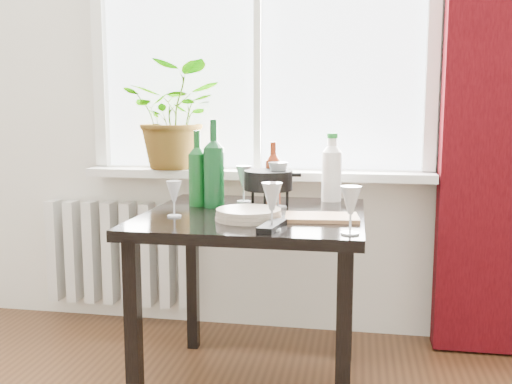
% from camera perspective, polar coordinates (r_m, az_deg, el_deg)
% --- Properties ---
extents(window, '(1.72, 0.08, 1.62)m').
position_cam_1_polar(window, '(2.92, 0.26, 17.28)').
color(window, white).
rests_on(window, ground).
extents(windowsill, '(1.72, 0.20, 0.04)m').
position_cam_1_polar(windowsill, '(2.83, 0.01, 1.82)').
color(windowsill, silver).
rests_on(windowsill, ground).
extents(curtain, '(0.50, 0.12, 2.56)m').
position_cam_1_polar(curtain, '(2.81, 23.39, 10.73)').
color(curtain, '#320408').
rests_on(curtain, ground).
extents(radiator, '(0.80, 0.10, 0.55)m').
position_cam_1_polar(radiator, '(3.16, -13.50, -5.96)').
color(radiator, silver).
rests_on(radiator, ground).
extents(table, '(0.85, 0.85, 0.74)m').
position_cam_1_polar(table, '(2.26, -0.18, -4.36)').
color(table, black).
rests_on(table, ground).
extents(potted_plant, '(0.48, 0.42, 0.53)m').
position_cam_1_polar(potted_plant, '(2.90, -7.98, 7.56)').
color(potted_plant, '#388022').
rests_on(potted_plant, windowsill).
extents(wine_bottle_left, '(0.09, 0.09, 0.32)m').
position_cam_1_polar(wine_bottle_left, '(2.40, -5.88, 2.43)').
color(wine_bottle_left, '#0D4617').
rests_on(wine_bottle_left, table).
extents(wine_bottle_right, '(0.10, 0.10, 0.37)m').
position_cam_1_polar(wine_bottle_right, '(2.35, -4.24, 2.95)').
color(wine_bottle_right, '#0B3E19').
rests_on(wine_bottle_right, table).
extents(bottle_amber, '(0.08, 0.08, 0.27)m').
position_cam_1_polar(bottle_amber, '(2.44, 1.73, 2.00)').
color(bottle_amber, maroon).
rests_on(bottle_amber, table).
extents(cleaning_bottle, '(0.09, 0.09, 0.31)m').
position_cam_1_polar(cleaning_bottle, '(2.52, 7.59, 2.53)').
color(cleaning_bottle, white).
rests_on(cleaning_bottle, table).
extents(wineglass_front_right, '(0.07, 0.07, 0.16)m').
position_cam_1_polar(wineglass_front_right, '(1.90, 1.60, -1.41)').
color(wineglass_front_right, silver).
rests_on(wineglass_front_right, table).
extents(wineglass_far_right, '(0.09, 0.09, 0.16)m').
position_cam_1_polar(wineglass_far_right, '(1.86, 9.43, -1.75)').
color(wineglass_far_right, silver).
rests_on(wineglass_far_right, table).
extents(wineglass_back_center, '(0.09, 0.09, 0.19)m').
position_cam_1_polar(wineglass_back_center, '(2.34, 2.22, 0.77)').
color(wineglass_back_center, silver).
rests_on(wineglass_back_center, table).
extents(wineglass_back_left, '(0.07, 0.07, 0.16)m').
position_cam_1_polar(wineglass_back_left, '(2.48, -1.24, 0.84)').
color(wineglass_back_left, '#AFB6BC').
rests_on(wineglass_back_left, table).
extents(wineglass_front_left, '(0.07, 0.07, 0.14)m').
position_cam_1_polar(wineglass_front_left, '(2.16, -8.20, -0.65)').
color(wineglass_front_left, silver).
rests_on(wineglass_front_left, table).
extents(plate_stack, '(0.33, 0.33, 0.04)m').
position_cam_1_polar(plate_stack, '(2.09, -0.74, -2.24)').
color(plate_stack, '#B8AB98').
rests_on(plate_stack, table).
extents(fondue_pot, '(0.25, 0.22, 0.15)m').
position_cam_1_polar(fondue_pot, '(2.34, 1.24, 0.29)').
color(fondue_pot, black).
rests_on(fondue_pot, table).
extents(tv_remote, '(0.08, 0.19, 0.02)m').
position_cam_1_polar(tv_remote, '(1.93, 1.62, -3.42)').
color(tv_remote, black).
rests_on(tv_remote, table).
extents(cutting_board, '(0.28, 0.20, 0.01)m').
position_cam_1_polar(cutting_board, '(2.11, 6.58, -2.54)').
color(cutting_board, '#A4734A').
rests_on(cutting_board, table).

